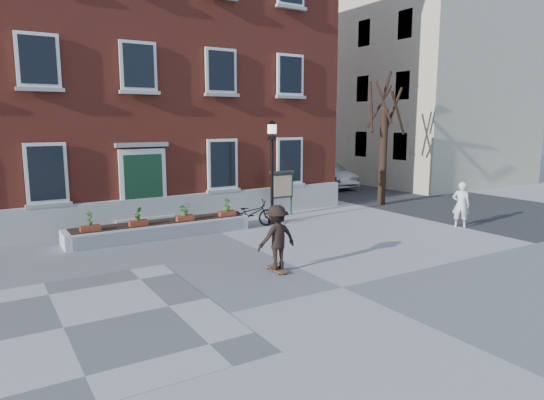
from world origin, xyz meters
TOP-DOWN VIEW (x-y plane):
  - ground at (0.00, 0.00)m, footprint 100.00×100.00m
  - checker_patch at (-6.00, 1.00)m, footprint 6.00×6.00m
  - bicycle at (1.39, 6.98)m, footprint 2.00×1.18m
  - parked_car at (10.42, 14.14)m, footprint 1.65×4.53m
  - bystander at (7.98, 2.85)m, footprint 0.68×0.74m
  - brick_building at (-2.00, 13.98)m, footprint 18.40×10.85m
  - planter_assembly at (-1.99, 7.18)m, footprint 6.20×1.12m
  - bare_tree at (9.01, 8.01)m, footprint 1.83×1.83m
  - side_street at (17.99, 19.78)m, footprint 15.20×36.00m
  - lamp_post at (2.39, 7.08)m, footprint 0.40×0.40m
  - notice_board at (3.53, 8.14)m, footprint 1.10×0.16m
  - skateboarder at (-0.67, 1.85)m, footprint 1.10×0.78m

SIDE VIEW (x-z plane):
  - ground at x=0.00m, z-range 0.00..0.00m
  - checker_patch at x=-6.00m, z-range 0.00..0.01m
  - planter_assembly at x=-1.99m, z-range -0.27..0.88m
  - bicycle at x=1.39m, z-range 0.00..0.99m
  - parked_car at x=10.42m, z-range 0.00..1.48m
  - bystander at x=7.98m, z-range 0.00..1.70m
  - skateboarder at x=-0.67m, z-range 0.03..1.80m
  - notice_board at x=3.53m, z-range 0.33..2.20m
  - lamp_post at x=2.39m, z-range 0.57..4.50m
  - bare_tree at x=9.01m, z-range -0.29..5.87m
  - brick_building at x=-2.00m, z-range 0.00..12.60m
  - side_street at x=17.99m, z-range -0.23..14.27m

